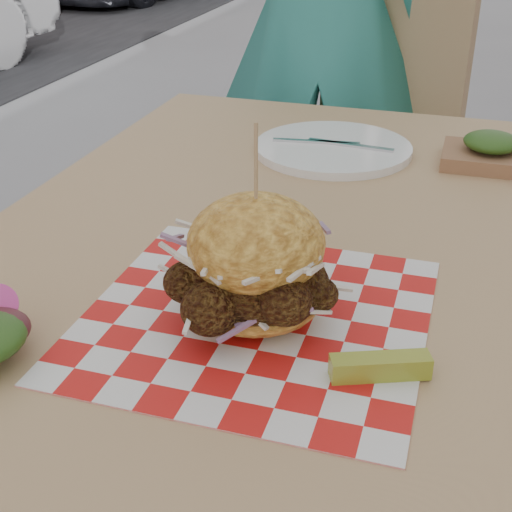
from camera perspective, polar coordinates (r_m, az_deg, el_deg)
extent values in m
imported|color=teal|center=(1.97, 5.24, 18.33)|extent=(0.67, 0.49, 1.68)
cube|color=tan|center=(0.97, 2.20, 0.94)|extent=(0.80, 1.20, 0.04)
cylinder|color=#333338|center=(1.69, -4.38, -0.87)|extent=(0.05, 0.05, 0.71)
cylinder|color=#333338|center=(1.60, 19.05, -4.29)|extent=(0.05, 0.05, 0.71)
cube|color=tan|center=(1.93, 9.44, 5.73)|extent=(0.53, 0.53, 0.04)
cube|color=tan|center=(2.03, 12.55, 14.00)|extent=(0.41, 0.16, 0.50)
cylinder|color=#333338|center=(1.96, 1.89, -1.07)|extent=(0.03, 0.03, 0.43)
cylinder|color=#333338|center=(1.82, 11.46, -4.16)|extent=(0.03, 0.03, 0.43)
cylinder|color=#333338|center=(2.24, 6.87, 2.63)|extent=(0.03, 0.03, 0.43)
cylinder|color=#333338|center=(2.12, 15.45, 0.20)|extent=(0.03, 0.03, 0.43)
cube|color=red|center=(0.77, 0.00, -4.87)|extent=(0.36, 0.36, 0.00)
ellipsoid|color=#F2B444|center=(0.76, 0.00, -3.25)|extent=(0.14, 0.14, 0.05)
ellipsoid|color=brown|center=(0.75, 0.00, -2.00)|extent=(0.15, 0.14, 0.08)
ellipsoid|color=#F2B444|center=(0.73, 0.00, 1.02)|extent=(0.14, 0.14, 0.10)
cylinder|color=tan|center=(0.70, 0.00, 6.42)|extent=(0.00, 0.00, 0.11)
cube|color=#A0A22F|center=(0.69, 9.90, -8.71)|extent=(0.10, 0.06, 0.02)
cylinder|color=white|center=(1.25, 6.17, 8.56)|extent=(0.27, 0.27, 0.01)
cube|color=silver|center=(1.25, 4.83, 9.10)|extent=(0.15, 0.03, 0.00)
cube|color=silver|center=(1.24, 7.57, 8.79)|extent=(0.15, 0.03, 0.00)
cube|color=#8A5D3E|center=(1.24, 18.14, 7.46)|extent=(0.15, 0.12, 0.02)
ellipsoid|color=#1A4614|center=(1.23, 18.33, 8.66)|extent=(0.09, 0.09, 0.03)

